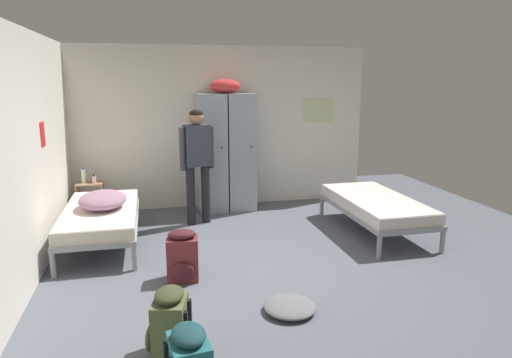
{
  "coord_description": "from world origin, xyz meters",
  "views": [
    {
      "loc": [
        -1.17,
        -4.7,
        2.07
      ],
      "look_at": [
        0.0,
        0.27,
        0.95
      ],
      "focal_mm": 32.03,
      "sensor_mm": 36.0,
      "label": 1
    }
  ],
  "objects_px": {
    "person_traveler": "(197,156)",
    "lotion_bottle": "(94,179)",
    "bed_left_rear": "(101,216)",
    "backpack_maroon": "(183,257)",
    "backpack_olive": "(169,324)",
    "clothes_pile_grey": "(290,307)",
    "bed_right": "(376,205)",
    "locker_bank": "(226,150)",
    "bedding_heap": "(103,200)",
    "water_bottle": "(84,176)",
    "shelf_unit": "(91,197)"
  },
  "relations": [
    {
      "from": "water_bottle",
      "to": "backpack_maroon",
      "type": "relative_size",
      "value": 0.41
    },
    {
      "from": "backpack_olive",
      "to": "backpack_maroon",
      "type": "height_order",
      "value": "same"
    },
    {
      "from": "backpack_maroon",
      "to": "clothes_pile_grey",
      "type": "xyz_separation_m",
      "value": [
        0.89,
        -0.9,
        -0.21
      ]
    },
    {
      "from": "bedding_heap",
      "to": "water_bottle",
      "type": "distance_m",
      "value": 1.25
    },
    {
      "from": "backpack_olive",
      "to": "shelf_unit",
      "type": "bearing_deg",
      "value": 104.42
    },
    {
      "from": "shelf_unit",
      "to": "person_traveler",
      "type": "bearing_deg",
      "value": -19.1
    },
    {
      "from": "water_bottle",
      "to": "clothes_pile_grey",
      "type": "bearing_deg",
      "value": -57.52
    },
    {
      "from": "water_bottle",
      "to": "backpack_olive",
      "type": "relative_size",
      "value": 0.41
    },
    {
      "from": "lotion_bottle",
      "to": "person_traveler",
      "type": "bearing_deg",
      "value": -18.55
    },
    {
      "from": "shelf_unit",
      "to": "lotion_bottle",
      "type": "relative_size",
      "value": 4.28
    },
    {
      "from": "water_bottle",
      "to": "backpack_olive",
      "type": "height_order",
      "value": "water_bottle"
    },
    {
      "from": "water_bottle",
      "to": "lotion_bottle",
      "type": "xyz_separation_m",
      "value": [
        0.15,
        -0.06,
        -0.05
      ]
    },
    {
      "from": "backpack_maroon",
      "to": "bed_left_rear",
      "type": "bearing_deg",
      "value": 125.55
    },
    {
      "from": "backpack_olive",
      "to": "clothes_pile_grey",
      "type": "xyz_separation_m",
      "value": [
        1.09,
        0.43,
        -0.21
      ]
    },
    {
      "from": "bedding_heap",
      "to": "backpack_maroon",
      "type": "relative_size",
      "value": 1.32
    },
    {
      "from": "bedding_heap",
      "to": "lotion_bottle",
      "type": "xyz_separation_m",
      "value": [
        -0.22,
        1.13,
        0.03
      ]
    },
    {
      "from": "locker_bank",
      "to": "person_traveler",
      "type": "relative_size",
      "value": 1.25
    },
    {
      "from": "lotion_bottle",
      "to": "shelf_unit",
      "type": "bearing_deg",
      "value": 150.26
    },
    {
      "from": "shelf_unit",
      "to": "bed_right",
      "type": "distance_m",
      "value": 4.14
    },
    {
      "from": "water_bottle",
      "to": "lotion_bottle",
      "type": "bearing_deg",
      "value": -21.8
    },
    {
      "from": "clothes_pile_grey",
      "to": "backpack_maroon",
      "type": "bearing_deg",
      "value": 134.56
    },
    {
      "from": "water_bottle",
      "to": "backpack_maroon",
      "type": "xyz_separation_m",
      "value": [
        1.25,
        -2.46,
        -0.41
      ]
    },
    {
      "from": "bed_left_rear",
      "to": "lotion_bottle",
      "type": "xyz_separation_m",
      "value": [
        -0.18,
        1.11,
        0.25
      ]
    },
    {
      "from": "backpack_maroon",
      "to": "person_traveler",
      "type": "bearing_deg",
      "value": 78.83
    },
    {
      "from": "bedding_heap",
      "to": "lotion_bottle",
      "type": "bearing_deg",
      "value": 100.86
    },
    {
      "from": "locker_bank",
      "to": "water_bottle",
      "type": "xyz_separation_m",
      "value": [
        -2.15,
        -0.09,
        -0.3
      ]
    },
    {
      "from": "shelf_unit",
      "to": "backpack_olive",
      "type": "bearing_deg",
      "value": -75.58
    },
    {
      "from": "lotion_bottle",
      "to": "backpack_maroon",
      "type": "bearing_deg",
      "value": -65.35
    },
    {
      "from": "locker_bank",
      "to": "lotion_bottle",
      "type": "distance_m",
      "value": 2.03
    },
    {
      "from": "backpack_maroon",
      "to": "bed_right",
      "type": "bearing_deg",
      "value": 19.68
    },
    {
      "from": "shelf_unit",
      "to": "locker_bank",
      "type": "bearing_deg",
      "value": 3.0
    },
    {
      "from": "shelf_unit",
      "to": "bed_right",
      "type": "height_order",
      "value": "shelf_unit"
    },
    {
      "from": "bed_left_rear",
      "to": "backpack_olive",
      "type": "bearing_deg",
      "value": -74.64
    },
    {
      "from": "water_bottle",
      "to": "locker_bank",
      "type": "bearing_deg",
      "value": 2.36
    },
    {
      "from": "bed_left_rear",
      "to": "bed_right",
      "type": "distance_m",
      "value": 3.64
    },
    {
      "from": "backpack_maroon",
      "to": "lotion_bottle",
      "type": "bearing_deg",
      "value": 114.65
    },
    {
      "from": "bedding_heap",
      "to": "backpack_maroon",
      "type": "height_order",
      "value": "bedding_heap"
    },
    {
      "from": "bedding_heap",
      "to": "locker_bank",
      "type": "bearing_deg",
      "value": 35.66
    },
    {
      "from": "person_traveler",
      "to": "lotion_bottle",
      "type": "distance_m",
      "value": 1.6
    },
    {
      "from": "bedding_heap",
      "to": "clothes_pile_grey",
      "type": "xyz_separation_m",
      "value": [
        1.77,
        -2.17,
        -0.55
      ]
    },
    {
      "from": "locker_bank",
      "to": "bed_right",
      "type": "xyz_separation_m",
      "value": [
        1.8,
        -1.58,
        -0.59
      ]
    },
    {
      "from": "bed_left_rear",
      "to": "backpack_maroon",
      "type": "height_order",
      "value": "backpack_maroon"
    },
    {
      "from": "person_traveler",
      "to": "clothes_pile_grey",
      "type": "relative_size",
      "value": 3.41
    },
    {
      "from": "bed_right",
      "to": "person_traveler",
      "type": "relative_size",
      "value": 1.15
    },
    {
      "from": "bed_left_rear",
      "to": "bed_right",
      "type": "height_order",
      "value": "same"
    },
    {
      "from": "bedding_heap",
      "to": "backpack_olive",
      "type": "height_order",
      "value": "bedding_heap"
    },
    {
      "from": "shelf_unit",
      "to": "bed_left_rear",
      "type": "xyz_separation_m",
      "value": [
        0.25,
        -1.15,
        0.04
      ]
    },
    {
      "from": "locker_bank",
      "to": "bedding_heap",
      "type": "bearing_deg",
      "value": -144.34
    },
    {
      "from": "locker_bank",
      "to": "lotion_bottle",
      "type": "xyz_separation_m",
      "value": [
        -2.0,
        -0.15,
        -0.34
      ]
    },
    {
      "from": "bed_left_rear",
      "to": "clothes_pile_grey",
      "type": "relative_size",
      "value": 3.91
    }
  ]
}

